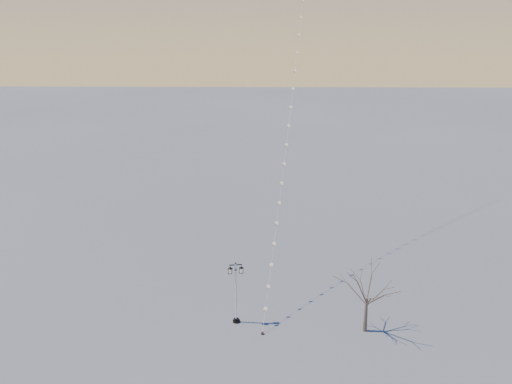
{
  "coord_description": "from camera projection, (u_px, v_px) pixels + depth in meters",
  "views": [
    {
      "loc": [
        2.2,
        -30.61,
        19.54
      ],
      "look_at": [
        1.4,
        5.56,
        8.35
      ],
      "focal_mm": 37.96,
      "sensor_mm": 36.0,
      "label": 1
    }
  ],
  "objects": [
    {
      "name": "kite_train",
      "position": [
        295.0,
        46.0,
        44.94
      ],
      "size": [
        5.65,
        31.13,
        36.06
      ],
      "rotation": [
        0.0,
        0.0,
        0.1
      ],
      "color": "#3A1F1D",
      "rests_on": "ground"
    },
    {
      "name": "street_lamp",
      "position": [
        236.0,
        290.0,
        36.47
      ],
      "size": [
        1.13,
        0.5,
        4.46
      ],
      "rotation": [
        0.0,
        0.0,
        0.14
      ],
      "color": "black",
      "rests_on": "ground"
    },
    {
      "name": "bare_tree",
      "position": [
        367.0,
        289.0,
        35.22
      ],
      "size": [
        2.67,
        2.67,
        4.43
      ],
      "rotation": [
        0.0,
        0.0,
        0.04
      ],
      "color": "brown",
      "rests_on": "ground"
    },
    {
      "name": "ground",
      "position": [
        233.0,
        340.0,
        35.05
      ],
      "size": [
        300.0,
        300.0,
        0.0
      ],
      "primitive_type": "plane",
      "color": "#5D5F5F",
      "rests_on": "ground"
    }
  ]
}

